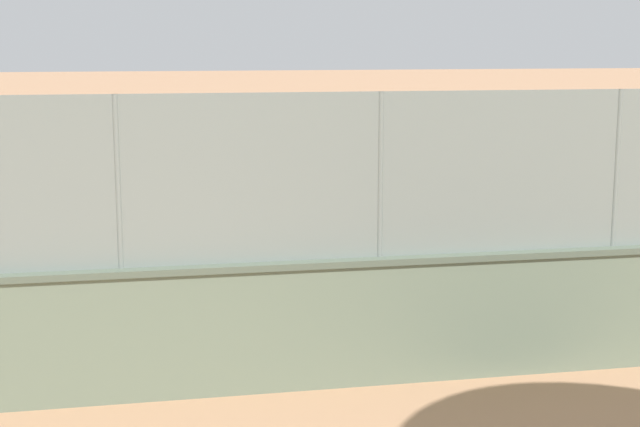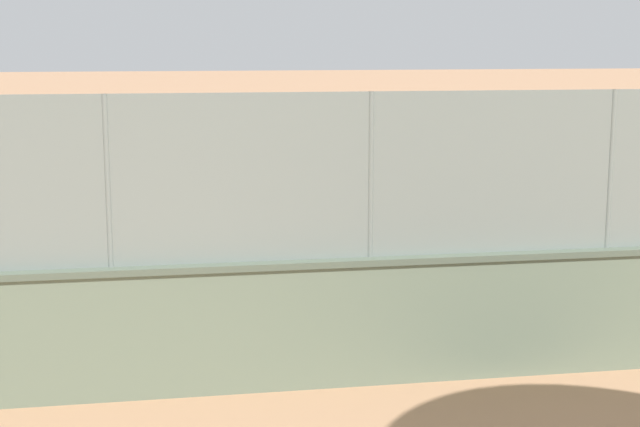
% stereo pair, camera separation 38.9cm
% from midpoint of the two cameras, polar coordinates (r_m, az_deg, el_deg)
% --- Properties ---
extents(ground_plane, '(260.00, 260.00, 0.00)m').
position_cam_midpoint_polar(ground_plane, '(24.50, -3.39, 0.32)').
color(ground_plane, tan).
extents(perimeter_wall, '(22.21, 1.25, 1.60)m').
position_cam_midpoint_polar(perimeter_wall, '(11.59, -3.60, -6.73)').
color(perimeter_wall, slate).
rests_on(perimeter_wall, ground_plane).
extents(fence_panel_on_wall, '(21.82, 0.88, 2.02)m').
position_cam_midpoint_polar(fence_panel_on_wall, '(11.21, -3.70, 2.12)').
color(fence_panel_on_wall, gray).
rests_on(fence_panel_on_wall, perimeter_wall).
extents(player_at_service_line, '(0.93, 0.95, 1.62)m').
position_cam_midpoint_polar(player_at_service_line, '(17.92, -6.76, -0.27)').
color(player_at_service_line, '#B2B2B2').
rests_on(player_at_service_line, ground_plane).
extents(player_baseline_waiting, '(1.01, 0.69, 1.57)m').
position_cam_midpoint_polar(player_baseline_waiting, '(21.64, 7.66, 1.40)').
color(player_baseline_waiting, '#B2B2B2').
rests_on(player_baseline_waiting, ground_plane).
extents(sports_ball, '(0.21, 0.21, 0.21)m').
position_cam_midpoint_polar(sports_ball, '(17.21, -5.77, -3.56)').
color(sports_ball, orange).
rests_on(sports_ball, ground_plane).
extents(courtside_bench, '(1.61, 0.44, 0.87)m').
position_cam_midpoint_polar(courtside_bench, '(12.57, -16.77, -7.45)').
color(courtside_bench, gray).
rests_on(courtside_bench, ground_plane).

